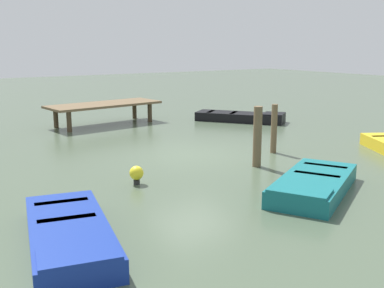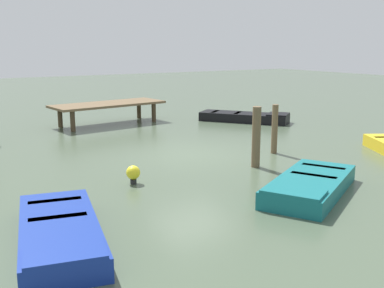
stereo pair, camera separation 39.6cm
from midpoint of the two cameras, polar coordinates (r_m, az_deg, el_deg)
name	(u,v)px [view 1 (the left image)]	position (r m, az deg, el deg)	size (l,w,h in m)	color
ground_plane	(192,155)	(14.87, -0.76, -1.32)	(80.00, 80.00, 0.00)	#475642
dock_segment	(104,106)	(20.75, -11.36, 4.65)	(5.14, 2.42, 0.95)	brown
rowboat_black	(241,117)	(21.41, 5.52, 3.38)	(3.38, 3.93, 0.46)	black
rowboat_teal	(314,184)	(11.34, 13.87, -4.87)	(3.66, 2.89, 0.46)	#14666B
rowboat_blue	(69,234)	(8.59, -16.27, -10.61)	(2.04, 3.73, 0.46)	navy
mooring_piling_far_left	(274,129)	(15.19, 9.38, 1.88)	(0.20, 0.20, 1.60)	brown
mooring_piling_near_left	(257,137)	(13.35, 7.26, 0.89)	(0.25, 0.25, 1.76)	brown
marker_buoy	(136,173)	(11.77, -7.85, -3.64)	(0.36, 0.36, 0.48)	#262626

